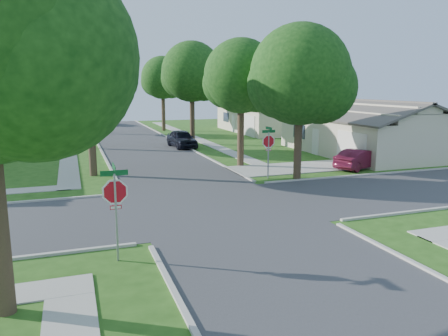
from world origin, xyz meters
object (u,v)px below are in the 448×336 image
(stop_sign_ne, at_px, (269,144))
(tree_w_near, at_px, (89,70))
(stop_sign_sw, at_px, (115,196))
(tree_ne_corner, at_px, (301,79))
(house_ne_far, at_px, (268,118))
(car_driveway, at_px, (359,159))
(car_curb_west, at_px, (106,119))
(tree_e_mid, at_px, (192,75))
(tree_w_far, at_px, (79,84))
(tree_e_near, at_px, (242,80))
(car_curb_east, at_px, (182,139))
(tree_e_far, at_px, (163,80))
(tree_w_mid, at_px, (82,71))
(house_ne_near, at_px, (365,134))

(stop_sign_ne, xyz_separation_m, tree_w_near, (-9.34, 4.31, 4.08))
(stop_sign_sw, bearing_deg, tree_ne_corner, 38.84)
(house_ne_far, bearing_deg, car_driveway, -100.82)
(car_curb_west, bearing_deg, tree_e_mid, 101.51)
(tree_w_far, xyz_separation_m, house_ne_far, (20.64, -5.01, -3.99))
(tree_e_near, xyz_separation_m, tree_w_near, (-9.40, 0.00, 0.47))
(car_curb_east, bearing_deg, tree_ne_corner, -81.60)
(tree_e_far, relative_size, tree_w_far, 1.09)
(tree_w_near, xyz_separation_m, car_driveway, (16.14, -3.51, -5.47))
(tree_e_near, xyz_separation_m, tree_e_far, (0.00, 25.00, 0.34))
(tree_e_near, height_order, tree_w_mid, tree_w_mid)
(stop_sign_ne, bearing_deg, tree_ne_corner, -16.55)
(tree_e_mid, distance_m, tree_w_near, 15.25)
(car_curb_east, bearing_deg, car_curb_west, 96.30)
(tree_w_near, bearing_deg, stop_sign_sw, -90.23)
(stop_sign_ne, xyz_separation_m, tree_w_mid, (-9.34, 16.31, 4.46))
(house_ne_near, distance_m, car_curb_east, 15.13)
(stop_sign_ne, bearing_deg, tree_w_mid, 119.80)
(tree_w_mid, bearing_deg, house_ne_far, 21.17)
(car_driveway, bearing_deg, tree_e_mid, 1.65)
(car_curb_east, bearing_deg, car_driveway, -62.13)
(tree_w_near, bearing_deg, tree_e_near, -0.00)
(car_curb_west, bearing_deg, tree_ne_corner, 97.81)
(house_ne_far, bearing_deg, house_ne_near, -90.00)
(house_ne_near, bearing_deg, stop_sign_ne, -150.86)
(stop_sign_sw, distance_m, tree_e_near, 17.04)
(tree_w_near, relative_size, tree_w_far, 1.12)
(tree_w_near, height_order, car_driveway, tree_w_near)
(tree_w_far, distance_m, house_ne_far, 21.61)
(car_curb_east, relative_size, car_curb_west, 0.86)
(tree_w_near, height_order, tree_ne_corner, tree_w_near)
(tree_e_mid, relative_size, car_curb_east, 2.07)
(tree_e_far, xyz_separation_m, tree_w_mid, (-9.39, -13.00, 0.51))
(tree_w_mid, bearing_deg, tree_w_far, 90.05)
(tree_w_far, xyz_separation_m, car_driveway, (16.15, -28.51, -4.86))
(tree_e_far, relative_size, tree_ne_corner, 1.01)
(tree_e_near, relative_size, car_driveway, 2.12)
(tree_w_far, height_order, car_curb_west, tree_w_far)
(stop_sign_ne, bearing_deg, car_curb_east, 95.97)
(stop_sign_sw, xyz_separation_m, car_curb_east, (7.90, 23.75, -1.27))
(car_driveway, xyz_separation_m, car_curb_west, (-12.70, 38.72, 0.11))
(stop_sign_sw, xyz_separation_m, tree_e_mid, (9.46, 25.71, 4.22))
(tree_w_near, xyz_separation_m, house_ne_near, (20.64, 1.99, -4.60))
(tree_e_far, distance_m, car_curb_east, 15.92)
(stop_sign_sw, xyz_separation_m, house_ne_far, (20.69, 33.70, -0.51))
(tree_w_near, xyz_separation_m, tree_w_mid, (0.00, 12.00, 0.37))
(tree_ne_corner, bearing_deg, house_ne_near, 35.18)
(tree_e_near, bearing_deg, tree_w_far, 110.61)
(tree_e_mid, bearing_deg, stop_sign_sw, -110.20)
(stop_sign_ne, bearing_deg, tree_e_near, 89.32)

